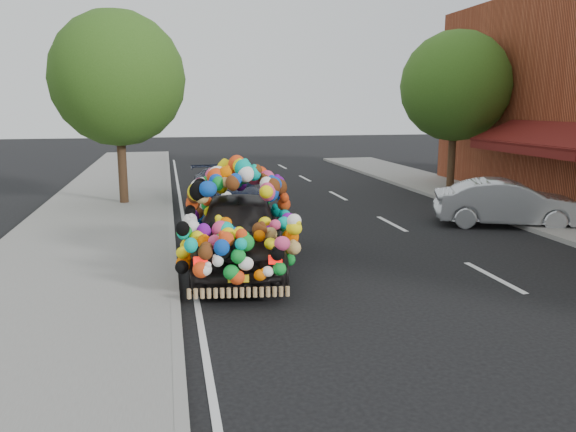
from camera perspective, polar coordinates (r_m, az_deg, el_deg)
name	(u,v)px	position (r m, az deg, el deg)	size (l,w,h in m)	color
ground	(310,290)	(10.02, 2.29, -7.53)	(100.00, 100.00, 0.00)	black
sidewalk	(52,305)	(9.89, -22.88, -8.31)	(4.00, 60.00, 0.12)	gray
kerb	(175,296)	(9.71, -11.40, -7.97)	(0.15, 60.00, 0.13)	gray
lane_markings	(494,277)	(11.42, 20.16, -5.83)	(6.00, 50.00, 0.01)	silver
tree_near_sidewalk	(117,79)	(18.75, -16.95, 13.19)	(4.20, 4.20, 6.13)	#332114
tree_far_b	(456,86)	(21.82, 16.66, 12.51)	(4.00, 4.00, 5.90)	#332114
plush_art_car	(239,215)	(11.08, -5.01, 0.11)	(2.71, 4.80, 2.13)	black
navy_sedan	(227,189)	(17.73, -6.26, 2.72)	(1.74, 4.29, 1.25)	black
silver_hatchback	(507,203)	(16.22, 21.40, 1.23)	(1.33, 3.80, 1.25)	#A8AAAF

